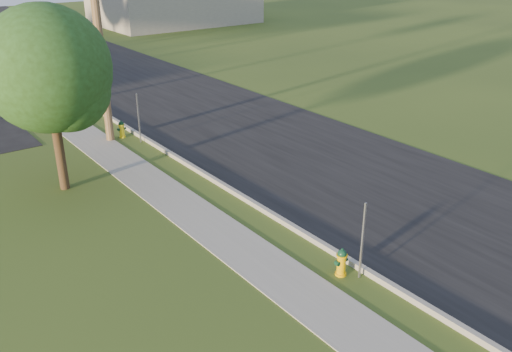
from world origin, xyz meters
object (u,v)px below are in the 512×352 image
(utility_pole_mid, at_px, (96,13))
(hydrant_near, at_px, (342,262))
(hydrant_mid, at_px, (122,129))
(hydrant_far, at_px, (54,84))
(tree_verge, at_px, (52,74))

(utility_pole_mid, xyz_separation_m, hydrant_near, (0.57, -12.45, -4.59))
(hydrant_mid, relative_size, hydrant_far, 0.86)
(hydrant_near, bearing_deg, utility_pole_mid, 92.63)
(hydrant_near, relative_size, hydrant_far, 0.89)
(hydrant_near, bearing_deg, hydrant_mid, 90.23)
(utility_pole_mid, xyz_separation_m, tree_verge, (-2.96, -3.56, -1.19))
(hydrant_mid, xyz_separation_m, hydrant_far, (0.16, 8.93, 0.06))
(hydrant_near, height_order, hydrant_far, hydrant_far)
(tree_verge, relative_size, hydrant_mid, 8.18)
(hydrant_near, distance_m, hydrant_far, 21.41)
(tree_verge, bearing_deg, utility_pole_mid, 50.28)
(tree_verge, distance_m, hydrant_near, 10.15)
(hydrant_mid, distance_m, hydrant_far, 8.93)
(utility_pole_mid, distance_m, tree_verge, 4.78)
(tree_verge, xyz_separation_m, hydrant_near, (3.53, -8.89, -3.40))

